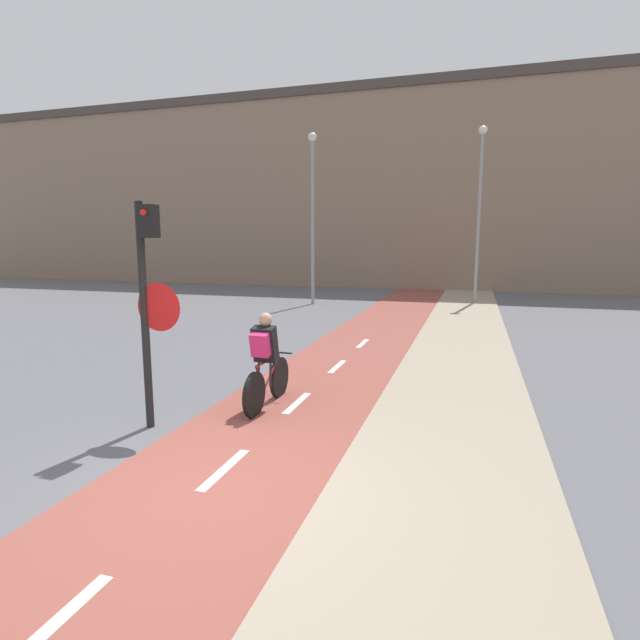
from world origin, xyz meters
The scene contains 8 objects.
ground_plane centered at (0.00, 0.00, 0.00)m, with size 120.00×120.00×0.00m, color #5B5B60.
bike_lane centered at (0.00, 0.00, 0.01)m, with size 2.49×60.00×0.02m.
sidewalk_strip centered at (2.45, 0.00, 0.03)m, with size 2.40×60.00×0.05m.
building_row_background centered at (0.00, 25.59, 5.53)m, with size 60.00×5.20×11.05m.
traffic_light_pole centered at (-1.59, 1.45, 1.96)m, with size 0.67×0.26×3.16m.
street_lamp_far centered at (-3.79, 15.55, 4.23)m, with size 0.36×0.36×6.94m.
street_lamp_sidewalk centered at (2.75, 17.67, 4.38)m, with size 0.36×0.36×7.22m.
cyclist_near centered at (-0.42, 2.71, 0.72)m, with size 0.46×1.71×1.53m.
Camera 1 is at (2.66, -4.36, 2.63)m, focal length 28.00 mm.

